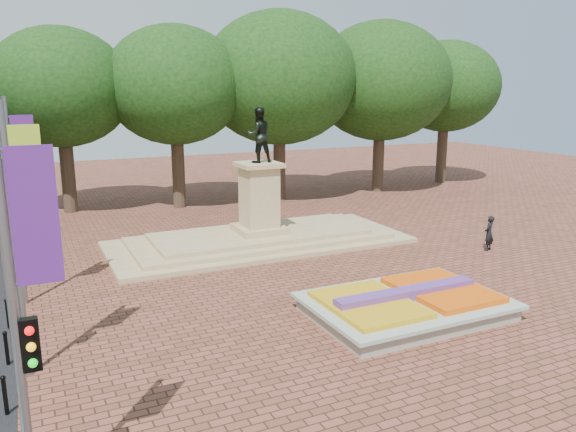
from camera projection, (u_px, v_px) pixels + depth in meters
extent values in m
plane|color=brown|center=(347.00, 300.00, 19.67)|extent=(90.00, 90.00, 0.00)
cube|color=gray|center=(406.00, 309.00, 18.28)|extent=(6.00, 4.00, 0.45)
cube|color=#AAB6A5|center=(406.00, 301.00, 18.22)|extent=(6.30, 4.30, 0.12)
cube|color=#F55C0D|center=(442.00, 290.00, 18.80)|extent=(2.60, 3.40, 0.22)
cube|color=gold|center=(369.00, 304.00, 17.59)|extent=(2.60, 3.40, 0.18)
cube|color=#462D7C|center=(407.00, 294.00, 18.17)|extent=(5.20, 0.55, 0.38)
cube|color=tan|center=(260.00, 242.00, 26.70)|extent=(14.00, 6.00, 0.20)
cube|color=tan|center=(260.00, 238.00, 26.65)|extent=(12.00, 5.00, 0.20)
cube|color=tan|center=(260.00, 234.00, 26.61)|extent=(10.00, 4.00, 0.20)
cube|color=tan|center=(260.00, 229.00, 26.55)|extent=(2.20, 2.20, 0.30)
cube|color=tan|center=(259.00, 197.00, 26.21)|extent=(1.50, 1.50, 2.80)
cube|color=tan|center=(259.00, 165.00, 25.87)|extent=(1.90, 1.90, 0.20)
imported|color=black|center=(258.00, 135.00, 25.57)|extent=(1.22, 0.95, 2.50)
cylinder|color=#36281D|center=(61.00, 183.00, 31.73)|extent=(0.80, 0.80, 4.00)
ellipsoid|color=black|center=(53.00, 99.00, 30.69)|extent=(8.80, 8.80, 7.48)
cylinder|color=#36281D|center=(182.00, 175.00, 34.66)|extent=(0.80, 0.80, 4.00)
ellipsoid|color=black|center=(179.00, 98.00, 33.62)|extent=(8.80, 8.80, 7.48)
cylinder|color=#36281D|center=(285.00, 168.00, 37.59)|extent=(0.80, 0.80, 4.00)
ellipsoid|color=black|center=(285.00, 97.00, 36.55)|extent=(8.80, 8.80, 7.48)
cylinder|color=#36281D|center=(372.00, 163.00, 40.52)|extent=(0.80, 0.80, 4.00)
ellipsoid|color=black|center=(374.00, 96.00, 39.48)|extent=(8.80, 8.80, 7.48)
cylinder|color=#36281D|center=(448.00, 158.00, 43.45)|extent=(0.80, 0.80, 4.00)
ellipsoid|color=black|center=(452.00, 96.00, 42.41)|extent=(8.80, 8.80, 7.48)
cylinder|color=slate|center=(15.00, 329.00, 8.90)|extent=(0.16, 0.16, 7.00)
cube|color=#541D7A|center=(35.00, 216.00, 8.69)|extent=(0.70, 0.04, 2.20)
cylinder|color=slate|center=(15.00, 244.00, 13.74)|extent=(0.16, 0.16, 7.00)
cube|color=#A6CA28|center=(28.00, 170.00, 13.53)|extent=(0.70, 0.04, 2.20)
cylinder|color=slate|center=(15.00, 204.00, 18.59)|extent=(0.16, 0.16, 7.00)
cube|color=#541D7A|center=(24.00, 149.00, 18.38)|extent=(0.70, 0.04, 2.20)
cube|color=black|center=(31.00, 344.00, 9.05)|extent=(0.28, 0.18, 0.90)
cube|color=black|center=(25.00, 255.00, 13.90)|extent=(0.28, 0.18, 0.90)
cylinder|color=black|center=(5.00, 397.00, 12.63)|extent=(0.10, 0.10, 0.90)
sphere|color=black|center=(3.00, 378.00, 12.52)|extent=(0.12, 0.12, 0.12)
cylinder|color=black|center=(7.00, 350.00, 14.92)|extent=(0.10, 0.10, 0.90)
sphere|color=black|center=(5.00, 333.00, 14.81)|extent=(0.12, 0.12, 0.12)
cylinder|color=black|center=(8.00, 315.00, 17.21)|extent=(0.10, 0.10, 0.90)
sphere|color=black|center=(6.00, 300.00, 17.10)|extent=(0.12, 0.12, 0.12)
cylinder|color=black|center=(9.00, 288.00, 19.50)|extent=(0.10, 0.10, 0.90)
sphere|color=black|center=(7.00, 275.00, 19.39)|extent=(0.12, 0.12, 0.12)
imported|color=black|center=(489.00, 233.00, 25.47)|extent=(0.70, 0.61, 1.61)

